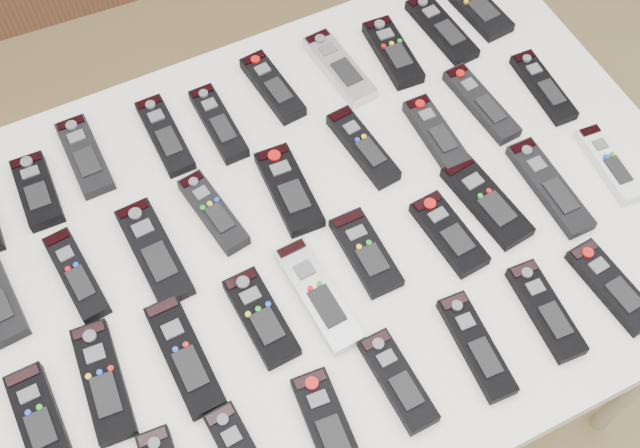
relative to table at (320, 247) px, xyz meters
name	(u,v)px	position (x,y,z in m)	size (l,w,h in m)	color
table	(320,247)	(0.00, 0.00, 0.00)	(1.25, 0.88, 0.78)	white
remote_1	(37,191)	(-0.39, 0.27, 0.07)	(0.06, 0.14, 0.02)	black
remote_2	(85,156)	(-0.30, 0.31, 0.07)	(0.05, 0.16, 0.02)	black
remote_3	(165,135)	(-0.16, 0.29, 0.07)	(0.05, 0.17, 0.02)	black
remote_4	(218,123)	(-0.07, 0.27, 0.07)	(0.05, 0.17, 0.02)	black
remote_5	(273,87)	(0.05, 0.30, 0.07)	(0.05, 0.16, 0.02)	black
remote_6	(339,68)	(0.18, 0.29, 0.07)	(0.05, 0.18, 0.02)	#B7B7BC
remote_7	(393,52)	(0.29, 0.28, 0.07)	(0.05, 0.16, 0.02)	black
remote_8	(442,29)	(0.40, 0.29, 0.07)	(0.05, 0.18, 0.02)	black
remote_9	(475,6)	(0.49, 0.31, 0.07)	(0.06, 0.17, 0.02)	black
remote_11	(76,275)	(-0.38, 0.09, 0.07)	(0.05, 0.17, 0.02)	black
remote_12	(154,252)	(-0.26, 0.08, 0.07)	(0.06, 0.19, 0.02)	black
remote_13	(213,212)	(-0.15, 0.10, 0.07)	(0.04, 0.16, 0.02)	black
remote_14	(289,189)	(-0.01, 0.09, 0.07)	(0.06, 0.17, 0.02)	black
remote_15	(363,147)	(0.14, 0.11, 0.07)	(0.05, 0.17, 0.02)	black
remote_16	(436,134)	(0.26, 0.08, 0.07)	(0.05, 0.16, 0.02)	black
remote_17	(481,104)	(0.37, 0.10, 0.07)	(0.04, 0.18, 0.02)	black
remote_18	(543,87)	(0.49, 0.08, 0.07)	(0.04, 0.16, 0.02)	black
remote_19	(39,418)	(-0.50, -0.10, 0.07)	(0.06, 0.16, 0.02)	black
remote_20	(103,381)	(-0.40, -0.09, 0.07)	(0.06, 0.19, 0.02)	black
remote_21	(184,356)	(-0.28, -0.11, 0.07)	(0.06, 0.19, 0.02)	black
remote_22	(261,317)	(-0.15, -0.10, 0.07)	(0.06, 0.16, 0.02)	black
remote_23	(318,295)	(-0.06, -0.11, 0.07)	(0.05, 0.20, 0.02)	#B7B7BC
remote_24	(366,252)	(0.04, -0.07, 0.07)	(0.06, 0.15, 0.02)	black
remote_25	(449,234)	(0.18, -0.10, 0.07)	(0.06, 0.15, 0.02)	black
remote_26	(486,202)	(0.27, -0.08, 0.07)	(0.06, 0.18, 0.02)	black
remote_27	(550,187)	(0.38, -0.10, 0.07)	(0.05, 0.19, 0.02)	black
remote_28	(609,164)	(0.50, -0.11, 0.07)	(0.04, 0.16, 0.02)	silver
remote_32	(327,424)	(-0.14, -0.29, 0.07)	(0.05, 0.15, 0.02)	black
remote_33	(398,381)	(-0.01, -0.28, 0.07)	(0.05, 0.16, 0.02)	black
remote_34	(476,346)	(0.12, -0.29, 0.07)	(0.05, 0.17, 0.02)	black
remote_35	(546,311)	(0.24, -0.29, 0.07)	(0.05, 0.16, 0.02)	black
remote_36	(612,287)	(0.36, -0.30, 0.07)	(0.05, 0.16, 0.02)	black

